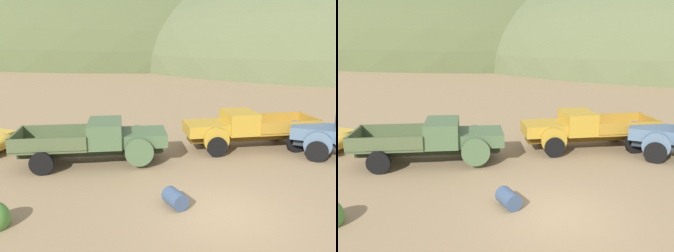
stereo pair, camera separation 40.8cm
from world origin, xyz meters
TOP-DOWN VIEW (x-y plane):
  - ground_plane at (0.00, 0.00)m, footprint 300.00×300.00m
  - hill_distant at (-19.87, 82.21)m, footprint 115.05×83.08m
  - truck_weathered_green at (-5.12, 4.27)m, footprint 6.75×3.67m
  - truck_mustard at (1.07, 6.92)m, footprint 6.79×3.71m
  - oil_drum_tipped at (-1.63, 0.37)m, footprint 0.96×1.03m

SIDE VIEW (x-z plane):
  - ground_plane at x=0.00m, z-range 0.00..0.00m
  - hill_distant at x=-19.87m, z-range -23.96..23.96m
  - oil_drum_tipped at x=-1.63m, z-range 0.00..0.57m
  - truck_mustard at x=1.07m, z-range 0.05..1.94m
  - truck_weathered_green at x=-5.12m, z-range 0.07..1.96m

